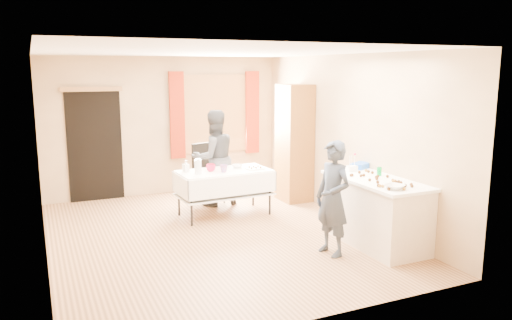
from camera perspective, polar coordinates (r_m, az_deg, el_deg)
name	(u,v)px	position (r m, az deg, el deg)	size (l,w,h in m)	color
floor	(214,235)	(7.36, -4.77, -8.55)	(4.50, 5.50, 0.02)	#9E7047
ceiling	(212,51)	(6.96, -5.11, 12.30)	(4.50, 5.50, 0.02)	white
wall_back	(165,126)	(9.67, -10.37, 3.85)	(4.50, 0.02, 2.60)	tan
wall_front	(314,189)	(4.57, 6.61, -3.26)	(4.50, 0.02, 2.60)	tan
wall_left	(38,158)	(6.66, -23.61, 0.23)	(0.02, 5.50, 2.60)	tan
wall_right	(347,137)	(8.06, 10.41, 2.57)	(0.02, 5.50, 2.60)	tan
window_frame	(215,114)	(9.90, -4.70, 5.29)	(1.32, 0.06, 1.52)	olive
window_pane	(215,114)	(9.88, -4.67, 5.29)	(1.20, 0.02, 1.40)	white
curtain_left	(177,115)	(9.62, -9.00, 5.05)	(0.28, 0.06, 1.65)	maroon
curtain_right	(252,113)	(10.14, -0.43, 5.45)	(0.28, 0.06, 1.65)	maroon
doorway	(95,146)	(9.45, -17.93, 1.53)	(0.95, 0.04, 2.00)	black
door_lintel	(92,89)	(9.33, -18.26, 7.70)	(1.05, 0.06, 0.08)	olive
cabinet	(294,143)	(9.02, 4.41, 1.94)	(0.50, 0.60, 2.10)	brown
counter	(375,212)	(7.04, 13.46, -5.75)	(0.77, 1.62, 0.91)	beige
party_table	(224,189)	(8.17, -3.64, -3.28)	(1.55, 0.85, 0.75)	black
chair	(209,185)	(9.00, -5.44, -2.87)	(0.54, 0.54, 1.06)	black
girl	(333,198)	(6.45, 8.78, -4.36)	(0.45, 0.60, 1.49)	#232B3C
woman	(214,158)	(8.71, -4.81, 0.21)	(0.86, 0.69, 1.68)	black
soda_can	(379,171)	(7.12, 13.90, -1.27)	(0.07, 0.07, 0.12)	#009F31
mixing_bowl	(394,187)	(6.39, 15.53, -2.97)	(0.29, 0.29, 0.06)	white
foam_block	(352,168)	(7.35, 10.88, -0.96)	(0.15, 0.10, 0.08)	white
blue_basket	(361,165)	(7.61, 11.87, -0.62)	(0.30, 0.20, 0.08)	blue
pitcher	(198,167)	(7.85, -6.65, -0.80)	(0.11, 0.11, 0.22)	silver
cup_red	(211,168)	(8.03, -5.19, -0.89)	(0.16, 0.16, 0.12)	red
cup_rainbow	(224,169)	(7.95, -3.70, -0.98)	(0.13, 0.13, 0.12)	red
small_bowl	(237,166)	(8.30, -2.16, -0.70)	(0.20, 0.20, 0.05)	white
pastry_tray	(255,169)	(8.18, -0.13, -0.99)	(0.28, 0.20, 0.02)	white
bottle	(186,166)	(8.03, -8.02, -0.69)	(0.10, 0.11, 0.19)	white
cake_balls	(384,180)	(6.76, 14.37, -2.26)	(0.50, 1.15, 0.04)	#3F2314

